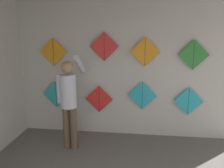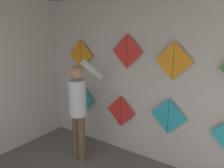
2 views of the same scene
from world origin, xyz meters
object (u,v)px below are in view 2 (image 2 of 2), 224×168
at_px(kite_2, 168,116).
at_px(kite_4, 81,55).
at_px(kite_0, 82,99).
at_px(kite_6, 173,61).
at_px(kite_5, 127,51).
at_px(kite_1, 121,111).
at_px(shopkeeper, 78,105).

xyz_separation_m(kite_2, kite_4, (-1.83, 0.00, 0.87)).
bearing_deg(kite_2, kite_0, 180.00).
distance_m(kite_0, kite_4, 0.90).
bearing_deg(kite_6, kite_5, 180.00).
bearing_deg(kite_5, kite_1, 180.00).
relative_size(shopkeeper, kite_1, 3.04).
distance_m(kite_1, kite_2, 0.90).
bearing_deg(shopkeeper, kite_5, 56.16).
xyz_separation_m(kite_0, kite_4, (-0.01, 0.00, 0.90)).
xyz_separation_m(kite_0, kite_5, (1.05, 0.00, 1.02)).
bearing_deg(kite_2, kite_4, 180.00).
relative_size(kite_1, kite_4, 1.00).
xyz_separation_m(kite_2, kite_6, (0.03, 0.00, 0.88)).
bearing_deg(kite_5, kite_2, 0.00).
xyz_separation_m(shopkeeper, kite_0, (-0.49, 0.64, -0.14)).
bearing_deg(shopkeeper, kite_0, 135.10).
xyz_separation_m(kite_1, kite_2, (0.89, 0.00, 0.11)).
bearing_deg(kite_0, kite_1, 0.00).
relative_size(shopkeeper, kite_5, 3.04).
height_order(shopkeeper, kite_1, shopkeeper).
xyz_separation_m(kite_0, kite_1, (0.93, 0.00, -0.07)).
distance_m(shopkeeper, kite_6, 1.69).
xyz_separation_m(shopkeeper, kite_2, (1.34, 0.64, -0.11)).
relative_size(kite_4, kite_5, 1.00).
bearing_deg(kite_1, kite_5, 0.00).
relative_size(shopkeeper, kite_2, 3.04).
bearing_deg(shopkeeper, kite_6, 32.46).
xyz_separation_m(kite_4, kite_6, (1.86, 0.00, 0.02)).
height_order(kite_1, kite_5, kite_5).
bearing_deg(kite_4, kite_5, 0.00).
distance_m(kite_4, kite_6, 1.86).
bearing_deg(kite_1, shopkeeper, -124.74).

